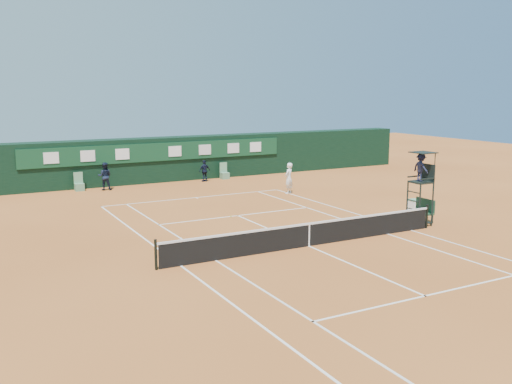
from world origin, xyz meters
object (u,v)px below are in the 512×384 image
cooler (414,206)px  umpire_chair (421,173)px  player (289,178)px  player_bench (423,209)px  tennis_net (309,234)px

cooler → umpire_chair: bearing=-129.8°
cooler → player: player is taller
player_bench → player: 9.54m
umpire_chair → player_bench: (0.74, 0.51, -1.86)m
player → cooler: bearing=78.7°
umpire_chair → player: size_ratio=1.83×
umpire_chair → player: umpire_chair is taller
player → tennis_net: bearing=29.6°
tennis_net → player_bench: bearing=8.5°
tennis_net → player_bench: same height
tennis_net → umpire_chair: (6.49, 0.58, 1.95)m
tennis_net → player: size_ratio=6.89×
tennis_net → umpire_chair: umpire_chair is taller
tennis_net → umpire_chair: size_ratio=3.77×
tennis_net → umpire_chair: bearing=5.1°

